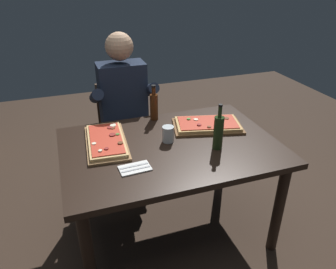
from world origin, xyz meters
TOP-DOWN VIEW (x-y plane):
  - ground_plane at (0.00, 0.00)m, footprint 6.40×6.40m
  - dining_table at (0.00, 0.00)m, footprint 1.40×0.96m
  - pizza_rectangular_front at (0.34, 0.15)m, footprint 0.54×0.39m
  - pizza_rectangular_left at (-0.39, 0.15)m, footprint 0.29×0.53m
  - wine_bottle_dark at (0.27, -0.14)m, footprint 0.06×0.06m
  - oil_bottle_amber at (0.01, 0.41)m, footprint 0.06×0.06m
  - tumbler_near_camera at (0.00, 0.05)m, footprint 0.08×0.08m
  - napkin_cutlery_set at (-0.29, -0.20)m, footprint 0.19×0.12m
  - diner_chair at (-0.15, 0.86)m, footprint 0.44×0.44m
  - seated_diner at (-0.15, 0.74)m, footprint 0.53×0.41m

SIDE VIEW (x-z plane):
  - ground_plane at x=0.00m, z-range 0.00..0.00m
  - diner_chair at x=-0.15m, z-range 0.05..0.92m
  - dining_table at x=0.00m, z-range 0.27..1.01m
  - seated_diner at x=-0.15m, z-range 0.08..1.41m
  - napkin_cutlery_set at x=-0.29m, z-range 0.74..0.75m
  - pizza_rectangular_front at x=0.34m, z-range 0.73..0.78m
  - pizza_rectangular_left at x=-0.39m, z-range 0.74..0.78m
  - tumbler_near_camera at x=0.00m, z-range 0.74..0.85m
  - oil_bottle_amber at x=0.01m, z-range 0.71..0.98m
  - wine_bottle_dark at x=0.27m, z-range 0.71..1.01m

